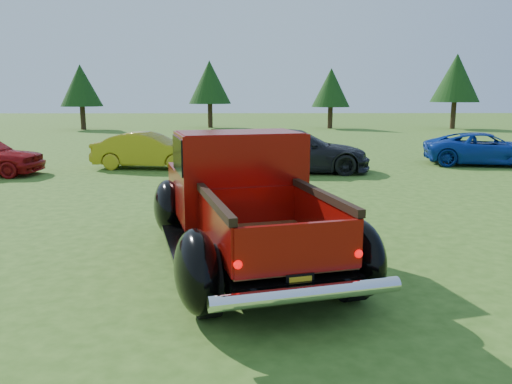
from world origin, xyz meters
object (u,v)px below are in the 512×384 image
Objects in this scene: tree_west at (81,86)px; show_car_blue at (485,149)px; tree_mid_left at (210,82)px; show_car_yellow at (149,150)px; pickup_truck at (239,197)px; tree_mid_right at (331,88)px; show_car_grey at (296,151)px; tree_east at (456,78)px.

tree_west is 27.73m from show_car_blue.
tree_mid_left is 1.33× the size of show_car_yellow.
tree_west is 31.08m from pickup_truck.
tree_mid_right is at bearing 63.73° from pickup_truck.
tree_west reaches higher than pickup_truck.
tree_west is 0.96× the size of show_car_grey.
tree_east is 0.96× the size of pickup_truck.
show_car_grey is (13.50, -20.04, -2.41)m from tree_west.
tree_mid_left reaches higher than pickup_truck.
pickup_truck is 1.17× the size of show_car_grey.
tree_mid_right is 9.04m from tree_east.
tree_west is 1.05× the size of tree_mid_right.
tree_west is 18.03m from tree_mid_right.
show_car_grey is at bearing -92.72° from show_car_yellow.
tree_east reaches higher than show_car_blue.
pickup_truck is (2.81, -30.67, -2.45)m from tree_mid_left.
tree_east reaches higher than show_car_yellow.
tree_mid_left is at bearing 175.24° from tree_east.
tree_east is at bearing 48.01° from pickup_truck.
tree_mid_left is 0.93× the size of tree_east.
tree_mid_right is 19.81m from show_car_blue.
show_car_yellow is at bearing 82.84° from show_car_grey.
tree_west reaches higher than show_car_grey.
tree_west is 1.23× the size of show_car_yellow.
tree_mid_right is at bearing -6.34° from tree_mid_left.
tree_mid_left is at bearing 173.66° from tree_mid_right.
pickup_truck is (-6.19, -29.67, -2.04)m from tree_mid_right.
show_car_grey is at bearing -123.32° from tree_east.
tree_east reaches higher than show_car_grey.
tree_east is at bearing -4.76° from tree_mid_left.
show_car_grey is at bearing 64.43° from pickup_truck.
show_car_yellow is at bearing -115.18° from tree_mid_right.
tree_west is 0.85× the size of tree_east.
show_car_blue is (12.00, 0.70, -0.04)m from show_car_yellow.
tree_mid_left reaches higher than show_car_blue.
tree_west reaches higher than show_car_blue.
pickup_truck is 1.50× the size of show_car_yellow.
tree_mid_right is at bearing 17.14° from show_car_blue.
show_car_grey is (-4.50, -21.04, -2.27)m from tree_mid_right.
tree_east is (27.00, 0.50, 0.55)m from tree_west.
show_car_yellow is at bearing -91.35° from tree_mid_left.
tree_mid_right is 0.91× the size of show_car_grey.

